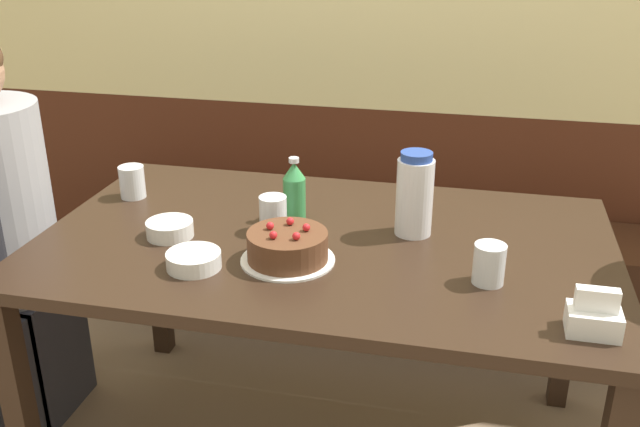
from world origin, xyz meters
TOP-DOWN VIEW (x-y plane):
  - bench_seat at (0.00, 0.83)m, footprint 2.38×0.38m
  - dining_table at (0.00, 0.00)m, footprint 1.54×0.93m
  - birthday_cake at (-0.06, -0.15)m, footprint 0.24×0.24m
  - water_pitcher at (0.23, 0.09)m, footprint 0.10×0.10m
  - soju_bottle at (-0.11, 0.11)m, footprint 0.07×0.07m
  - napkin_holder at (0.65, -0.33)m, footprint 0.11×0.08m
  - bowl_soup_white at (-0.41, -0.08)m, footprint 0.13×0.13m
  - bowl_rice_small at (-0.28, -0.24)m, footprint 0.14×0.14m
  - glass_water_tall at (-0.65, 0.16)m, footprint 0.08×0.08m
  - glass_tumbler_short at (0.43, -0.16)m, footprint 0.08×0.08m
  - glass_shot_small at (-0.15, 0.01)m, footprint 0.08×0.08m

SIDE VIEW (x-z plane):
  - bench_seat at x=0.00m, z-range 0.00..0.44m
  - dining_table at x=0.00m, z-range 0.29..1.02m
  - bowl_rice_small at x=-0.28m, z-range 0.73..0.77m
  - bowl_soup_white at x=-0.41m, z-range 0.73..0.78m
  - napkin_holder at x=0.65m, z-range 0.72..0.82m
  - birthday_cake at x=-0.06m, z-range 0.72..0.82m
  - glass_tumbler_short at x=0.43m, z-range 0.73..0.83m
  - glass_water_tall at x=-0.65m, z-range 0.73..0.83m
  - glass_shot_small at x=-0.15m, z-range 0.73..0.83m
  - soju_bottle at x=-0.11m, z-range 0.73..0.91m
  - water_pitcher at x=0.23m, z-range 0.73..0.96m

